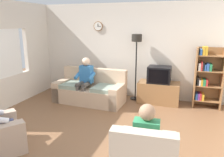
{
  "coord_description": "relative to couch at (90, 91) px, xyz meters",
  "views": [
    {
      "loc": [
        1.43,
        -3.62,
        2.12
      ],
      "look_at": [
        -0.07,
        0.92,
        0.93
      ],
      "focal_mm": 35.3,
      "sensor_mm": 36.0,
      "label": 1
    }
  ],
  "objects": [
    {
      "name": "ground_plane",
      "position": [
        0.97,
        -1.74,
        -0.31
      ],
      "size": [
        12.0,
        12.0,
        0.0
      ],
      "primitive_type": "plane",
      "color": "brown"
    },
    {
      "name": "person_in_right_armchair",
      "position": [
        2.0,
        -2.62,
        0.29
      ],
      "size": [
        0.53,
        0.55,
        1.12
      ],
      "color": "#338C59",
      "rests_on": "ground_plane"
    },
    {
      "name": "person_on_couch",
      "position": [
        -0.1,
        -0.11,
        0.39
      ],
      "size": [
        0.53,
        0.55,
        1.24
      ],
      "color": "#3372B2",
      "rests_on": "ground_plane"
    },
    {
      "name": "bookshelf",
      "position": [
        2.99,
        0.58,
        0.5
      ],
      "size": [
        0.68,
        0.36,
        1.58
      ],
      "color": "olive",
      "rests_on": "ground_plane"
    },
    {
      "name": "floor_lamp",
      "position": [
        1.15,
        0.61,
        1.14
      ],
      "size": [
        0.28,
        0.28,
        1.85
      ],
      "color": "black",
      "rests_on": "ground_plane"
    },
    {
      "name": "back_wall_assembly",
      "position": [
        0.97,
        0.92,
        1.04
      ],
      "size": [
        6.2,
        0.17,
        2.7
      ],
      "color": "silver",
      "rests_on": "ground_plane"
    },
    {
      "name": "tv_stand",
      "position": [
        1.81,
        0.51,
        -0.02
      ],
      "size": [
        1.1,
        0.56,
        0.58
      ],
      "color": "olive",
      "rests_on": "ground_plane"
    },
    {
      "name": "tv",
      "position": [
        1.81,
        0.49,
        0.49
      ],
      "size": [
        0.6,
        0.49,
        0.44
      ],
      "color": "black",
      "rests_on": "tv_stand"
    },
    {
      "name": "couch",
      "position": [
        0.0,
        0.0,
        0.0
      ],
      "size": [
        1.94,
        0.97,
        0.9
      ],
      "color": "tan",
      "rests_on": "ground_plane"
    }
  ]
}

